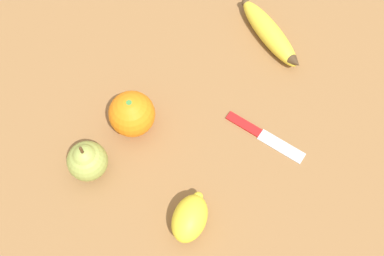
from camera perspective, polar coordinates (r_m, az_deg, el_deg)
The scene contains 6 objects.
ground_plane at distance 0.81m, azimuth -0.94°, elevation 2.99°, with size 3.00×3.00×0.00m, color olive.
banana at distance 0.89m, azimuth 9.87°, elevation 11.75°, with size 0.08×0.19×0.04m.
orange at distance 0.76m, azimuth -7.64°, elevation 1.78°, with size 0.08×0.08×0.08m.
pear at distance 0.74m, azimuth -13.18°, elevation -4.01°, with size 0.07×0.07×0.08m.
lemon at distance 0.71m, azimuth -0.27°, elevation -11.35°, with size 0.09×0.09×0.05m.
paring_knife at distance 0.79m, azimuth 8.88°, elevation -0.81°, with size 0.11×0.13×0.01m.
Camera 1 is at (0.09, 0.38, 0.71)m, focal length 42.00 mm.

